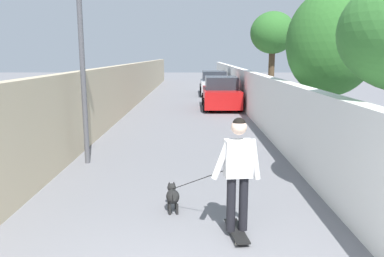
{
  "coord_description": "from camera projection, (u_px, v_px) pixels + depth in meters",
  "views": [
    {
      "loc": [
        -3.13,
        -0.31,
        2.57
      ],
      "look_at": [
        5.03,
        -0.28,
        1.0
      ],
      "focal_mm": 35.8,
      "sensor_mm": 36.0,
      "label": 1
    }
  ],
  "objects": [
    {
      "name": "fence_right",
      "position": [
        256.0,
        97.0,
        15.15
      ],
      "size": [
        48.0,
        0.3,
        1.87
      ],
      "primitive_type": "cube",
      "color": "white",
      "rests_on": "ground"
    },
    {
      "name": "lamp_post",
      "position": [
        81.0,
        35.0,
        8.7
      ],
      "size": [
        0.36,
        0.36,
        4.41
      ],
      "color": "#4C4C51",
      "rests_on": "ground"
    },
    {
      "name": "car_far",
      "position": [
        214.0,
        84.0,
        25.07
      ],
      "size": [
        4.21,
        1.8,
        1.54
      ],
      "color": "silver",
      "rests_on": "ground"
    },
    {
      "name": "skateboard",
      "position": [
        237.0,
        231.0,
        5.53
      ],
      "size": [
        0.82,
        0.31,
        0.08
      ],
      "color": "black",
      "rests_on": "ground"
    },
    {
      "name": "ground_plane",
      "position": [
        186.0,
        113.0,
        17.3
      ],
      "size": [
        80.0,
        80.0,
        0.0
      ],
      "primitive_type": "plane",
      "color": "slate"
    },
    {
      "name": "wall_left",
      "position": [
        115.0,
        93.0,
        15.15
      ],
      "size": [
        48.0,
        0.3,
        2.14
      ],
      "primitive_type": "cube",
      "color": "tan",
      "rests_on": "ground"
    },
    {
      "name": "dog",
      "position": [
        173.0,
        195.0,
        6.36
      ],
      "size": [
        1.16,
        1.11,
        1.06
      ],
      "color": "black",
      "rests_on": "ground"
    },
    {
      "name": "tree_right_far",
      "position": [
        332.0,
        44.0,
        10.36
      ],
      "size": [
        2.43,
        2.43,
        4.33
      ],
      "color": "brown",
      "rests_on": "ground"
    },
    {
      "name": "car_near",
      "position": [
        221.0,
        94.0,
        18.6
      ],
      "size": [
        3.84,
        1.8,
        1.54
      ],
      "color": "#B71414",
      "rests_on": "ground"
    },
    {
      "name": "person_skateboarder",
      "position": [
        238.0,
        166.0,
        5.34
      ],
      "size": [
        0.27,
        0.72,
        1.65
      ],
      "color": "black",
      "rests_on": "skateboard"
    },
    {
      "name": "tree_right_near",
      "position": [
        273.0,
        34.0,
        15.67
      ],
      "size": [
        1.83,
        1.83,
        4.32
      ],
      "color": "#473523",
      "rests_on": "ground"
    }
  ]
}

